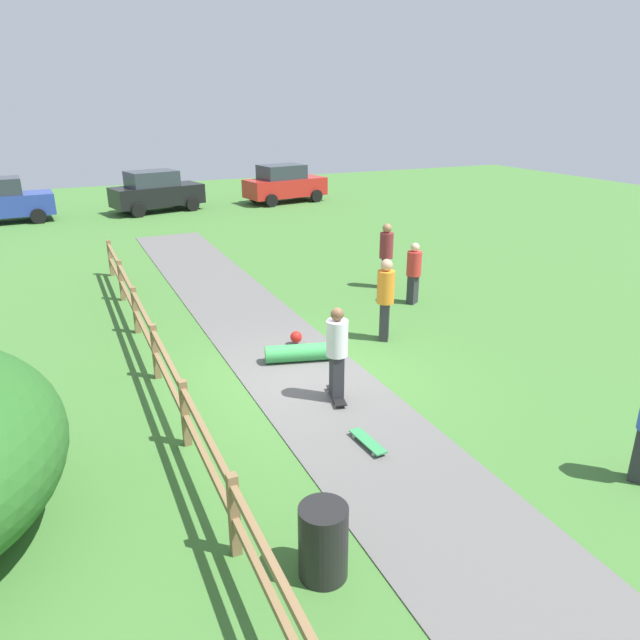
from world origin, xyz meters
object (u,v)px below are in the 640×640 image
at_px(bystander_red, 414,271).
at_px(parked_car_black, 156,191).
at_px(skateboard_loose, 368,441).
at_px(parked_car_red, 284,184).
at_px(skater_fallen, 301,351).
at_px(bystander_maroon, 386,252).
at_px(trash_bin, 323,542).
at_px(bystander_orange, 385,296).
at_px(skater_riding, 337,350).

xyz_separation_m(bystander_red, parked_car_black, (-3.68, 16.55, 0.07)).
relative_size(skateboard_loose, parked_car_red, 0.18).
xyz_separation_m(skater_fallen, bystander_maroon, (4.14, 3.61, 0.82)).
height_order(skater_fallen, parked_car_red, parked_car_red).
bearing_deg(skater_fallen, trash_bin, -110.39).
bearing_deg(parked_car_black, bystander_orange, -84.67).
bearing_deg(bystander_maroon, skater_riding, -127.79).
height_order(skater_fallen, bystander_red, bystander_red).
bearing_deg(parked_car_red, skateboard_loose, -108.24).
xyz_separation_m(skater_fallen, skateboard_loose, (-0.30, -3.39, -0.11)).
bearing_deg(parked_car_red, parked_car_black, -179.97).
height_order(trash_bin, skater_riding, skater_riding).
distance_m(bystander_maroon, parked_car_red, 15.32).
relative_size(bystander_maroon, parked_car_red, 0.42).
xyz_separation_m(skater_riding, skater_fallen, (0.08, 1.83, -0.78)).
height_order(bystander_red, parked_car_black, parked_car_black).
distance_m(trash_bin, skateboard_loose, 2.72).
xyz_separation_m(skater_riding, parked_car_black, (0.49, 20.50, -0.02)).
relative_size(trash_bin, skateboard_loose, 1.11).
xyz_separation_m(trash_bin, skater_riding, (1.95, 3.62, 0.53)).
height_order(trash_bin, bystander_orange, bystander_orange).
bearing_deg(skater_fallen, parked_car_black, 88.75).
bearing_deg(bystander_orange, skater_riding, -136.59).
distance_m(trash_bin, bystander_red, 9.75).
relative_size(skater_fallen, bystander_maroon, 0.82).
relative_size(bystander_red, bystander_maroon, 0.88).
xyz_separation_m(skateboard_loose, parked_car_black, (0.71, 22.05, 0.87)).
xyz_separation_m(trash_bin, parked_car_red, (8.99, 24.13, 0.51)).
bearing_deg(bystander_red, bystander_maroon, 87.98).
height_order(trash_bin, parked_car_black, parked_car_black).
xyz_separation_m(bystander_maroon, parked_car_black, (-3.73, 15.05, -0.06)).
bearing_deg(bystander_orange, parked_car_red, 75.28).
bearing_deg(trash_bin, skater_fallen, 69.61).
height_order(trash_bin, skater_fallen, trash_bin).
relative_size(trash_bin, skater_fallen, 0.59).
distance_m(skater_riding, parked_car_black, 20.51).
bearing_deg(skater_riding, parked_car_red, 71.03).
bearing_deg(skateboard_loose, parked_car_red, 71.76).
relative_size(skater_fallen, skateboard_loose, 1.86).
bearing_deg(parked_car_black, bystander_red, -77.47).
bearing_deg(skateboard_loose, bystander_maroon, 57.59).
bearing_deg(skater_fallen, bystander_red, 27.40).
relative_size(skater_fallen, bystander_red, 0.93).
height_order(bystander_orange, bystander_maroon, bystander_orange).
bearing_deg(skater_fallen, bystander_maroon, 41.12).
relative_size(skater_riding, parked_car_black, 0.39).
bearing_deg(skateboard_loose, skater_fallen, 84.88).
bearing_deg(bystander_orange, bystander_red, 43.52).
height_order(bystander_maroon, parked_car_red, parked_car_red).
bearing_deg(trash_bin, bystander_maroon, 55.78).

